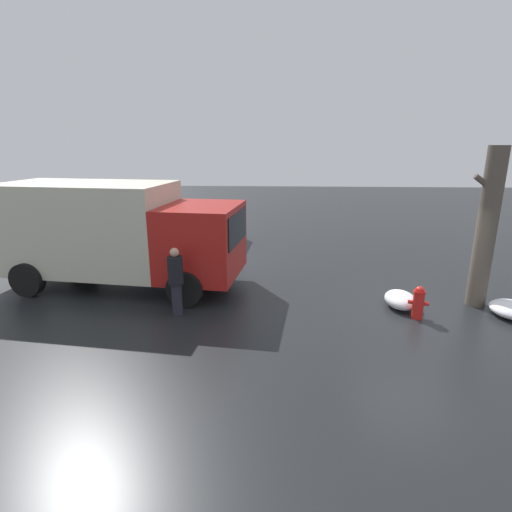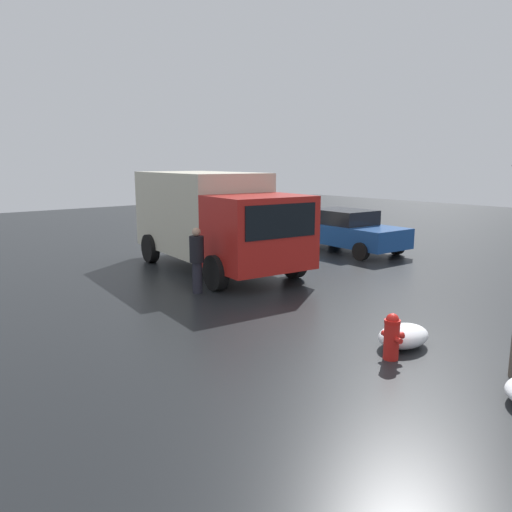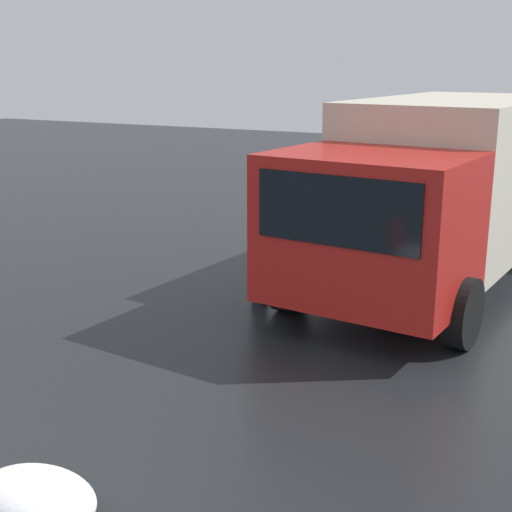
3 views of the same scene
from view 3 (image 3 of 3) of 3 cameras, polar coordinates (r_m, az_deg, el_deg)
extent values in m
cube|color=red|center=(9.21, 9.10, 2.29)|extent=(2.21, 2.68, 1.89)
cube|color=black|center=(8.26, 6.40, 3.58)|extent=(0.26, 2.07, 0.83)
cube|color=beige|center=(12.17, 15.56, 6.36)|extent=(4.85, 2.97, 2.42)
cylinder|color=black|center=(9.15, 16.20, -4.38)|extent=(0.93, 0.38, 0.90)
cylinder|color=black|center=(10.08, 2.69, -1.94)|extent=(0.93, 0.38, 0.90)
cylinder|color=black|center=(13.86, 11.82, 2.54)|extent=(0.93, 0.38, 0.90)
cylinder|color=#23232D|center=(10.36, 0.30, -1.81)|extent=(0.24, 0.24, 0.77)
cylinder|color=black|center=(10.18, 0.31, 2.00)|extent=(0.35, 0.35, 0.64)
sphere|color=tan|center=(10.09, 0.31, 4.35)|extent=(0.21, 0.21, 0.21)
ellipsoid|color=white|center=(6.02, -17.28, -18.08)|extent=(0.74, 1.05, 0.39)
camera|label=1|loc=(14.56, -37.80, 13.94)|focal=28.00mm
camera|label=2|loc=(11.03, -69.84, 4.00)|focal=35.00mm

